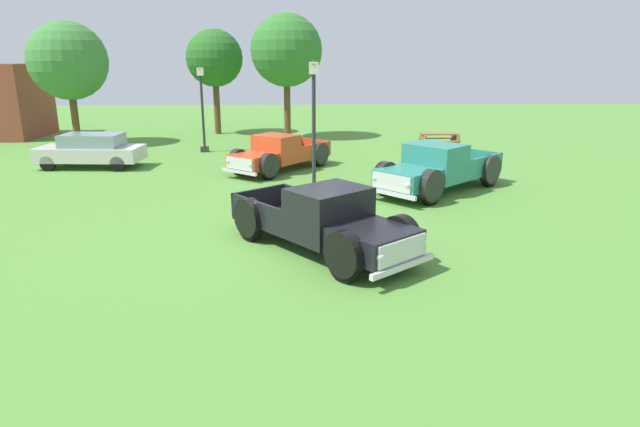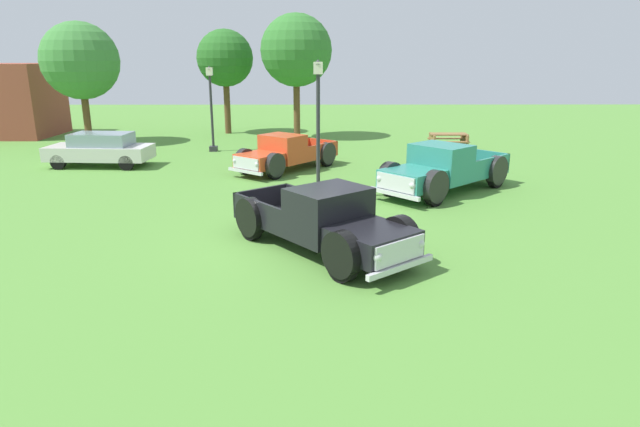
# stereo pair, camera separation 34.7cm
# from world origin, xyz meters

# --- Properties ---
(ground_plane) EXTENTS (80.00, 80.00, 0.00)m
(ground_plane) POSITION_xyz_m (0.00, 0.00, 0.00)
(ground_plane) COLOR #548C38
(pickup_truck_foreground) EXTENTS (4.62, 5.11, 1.57)m
(pickup_truck_foreground) POSITION_xyz_m (0.97, -0.92, 0.75)
(pickup_truck_foreground) COLOR black
(pickup_truck_foreground) RESTS_ON ground_plane
(pickup_truck_behind_left) EXTENTS (4.27, 4.77, 1.46)m
(pickup_truck_behind_left) POSITION_xyz_m (-0.73, 8.61, 0.69)
(pickup_truck_behind_left) COLOR #D14723
(pickup_truck_behind_left) RESTS_ON ground_plane
(pickup_truck_behind_right) EXTENTS (5.22, 4.99, 1.64)m
(pickup_truck_behind_right) POSITION_xyz_m (4.74, 4.95, 0.78)
(pickup_truck_behind_right) COLOR #2D8475
(pickup_truck_behind_right) RESTS_ON ground_plane
(sedan_distant_a) EXTENTS (4.28, 1.97, 1.39)m
(sedan_distant_a) POSITION_xyz_m (-8.36, 9.66, 0.73)
(sedan_distant_a) COLOR silver
(sedan_distant_a) RESTS_ON ground_plane
(lamp_post_near) EXTENTS (0.36, 0.36, 4.35)m
(lamp_post_near) POSITION_xyz_m (0.71, 4.12, 2.28)
(lamp_post_near) COLOR #2D2D33
(lamp_post_near) RESTS_ON ground_plane
(lamp_post_far) EXTENTS (0.36, 0.36, 4.01)m
(lamp_post_far) POSITION_xyz_m (-4.36, 13.41, 2.10)
(lamp_post_far) COLOR #2D2D33
(lamp_post_far) RESTS_ON ground_plane
(picnic_table) EXTENTS (1.82, 1.51, 0.78)m
(picnic_table) POSITION_xyz_m (7.16, 13.95, 0.49)
(picnic_table) COLOR olive
(picnic_table) RESTS_ON ground_plane
(trash_can) EXTENTS (0.59, 0.59, 0.95)m
(trash_can) POSITION_xyz_m (-8.25, 12.91, 0.48)
(trash_can) COLOR orange
(trash_can) RESTS_ON ground_plane
(oak_tree_east) EXTENTS (3.25, 3.25, 5.97)m
(oak_tree_east) POSITION_xyz_m (-4.65, 19.86, 4.31)
(oak_tree_east) COLOR brown
(oak_tree_east) RESTS_ON ground_plane
(oak_tree_west) EXTENTS (3.89, 3.89, 6.70)m
(oak_tree_west) POSITION_xyz_m (-0.46, 17.94, 4.73)
(oak_tree_west) COLOR brown
(oak_tree_west) RESTS_ON ground_plane
(oak_tree_center) EXTENTS (3.86, 3.86, 6.16)m
(oak_tree_center) POSITION_xyz_m (-11.33, 15.79, 4.21)
(oak_tree_center) COLOR brown
(oak_tree_center) RESTS_ON ground_plane
(brick_pavilion) EXTENTS (5.30, 4.44, 4.06)m
(brick_pavilion) POSITION_xyz_m (-17.18, 18.88, 2.03)
(brick_pavilion) COLOR brown
(brick_pavilion) RESTS_ON ground_plane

